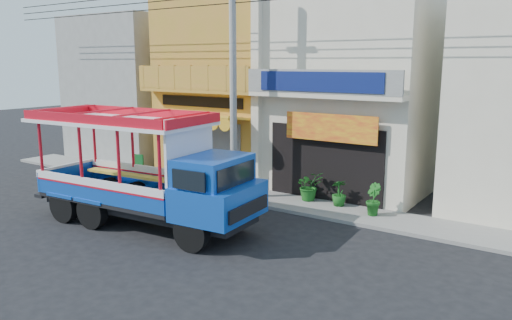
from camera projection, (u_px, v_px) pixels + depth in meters
The scene contains 12 objects.
ground at pixel (198, 228), 15.98m from camera, with size 90.00×90.00×0.00m, color black.
sidewalk at pixel (266, 199), 19.22m from camera, with size 30.00×2.00×0.12m, color slate.
shophouse_left at pixel (241, 86), 23.86m from camera, with size 6.00×7.50×8.24m.
shophouse_right at pixel (359, 90), 20.57m from camera, with size 6.00×6.75×8.24m.
party_pilaster at pixel (257, 94), 19.70m from camera, with size 0.35×0.30×8.00m, color beige.
filler_building_left at pixel (140, 88), 27.80m from camera, with size 6.00×6.00×7.60m, color gray.
utility_pole at pixel (236, 68), 18.16m from camera, with size 28.00×0.26×9.00m.
songthaew_truck at pixel (157, 174), 15.58m from camera, with size 8.06×3.11×3.69m.
green_sign at pixel (138, 166), 23.02m from camera, with size 0.62×0.35×0.95m.
potted_plant_a at pixel (309, 186), 18.68m from camera, with size 1.00×0.86×1.11m, color #19571A.
potted_plant_b at pixel (373, 199), 16.88m from camera, with size 0.60×0.48×1.09m, color #19571A.
potted_plant_c at pixel (339, 193), 17.97m from camera, with size 0.53×0.53×0.95m, color #19571A.
Camera 1 is at (10.09, -11.60, 5.21)m, focal length 35.00 mm.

